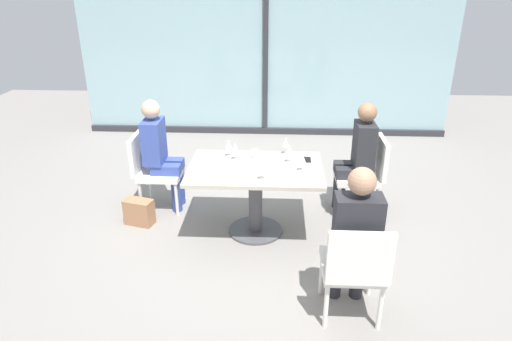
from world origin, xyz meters
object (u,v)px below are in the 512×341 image
object	(u,v)px
dining_table_main	(256,184)
wine_glass_3	(262,166)
handbag_0	(139,212)
chair_far_right	(366,171)
wine_glass_5	(289,150)
chair_far_left	(152,167)
person_far_left	(160,150)
wine_glass_4	(302,158)
chair_front_right	(355,266)
wine_glass_1	(228,144)
cell_phone_on_table	(307,160)
wine_glass_2	(286,142)
wine_glass_0	(235,147)
person_far_right	(358,153)
coffee_cup	(255,154)
person_front_right	(355,234)
handbag_1	(361,221)

from	to	relation	value
dining_table_main	wine_glass_3	bearing A→B (deg)	-75.03
handbag_0	chair_far_right	bearing A→B (deg)	24.69
dining_table_main	wine_glass_5	bearing A→B (deg)	22.82
chair_far_left	person_far_left	size ratio (longest dim) A/B	0.69
person_far_left	wine_glass_4	bearing A→B (deg)	-20.27
handbag_0	wine_glass_3	bearing A→B (deg)	-0.76
chair_front_right	wine_glass_1	distance (m)	1.92
cell_phone_on_table	handbag_0	size ratio (longest dim) A/B	0.48
wine_glass_2	handbag_0	size ratio (longest dim) A/B	0.62
wine_glass_2	wine_glass_3	distance (m)	0.69
person_far_left	chair_far_left	bearing A→B (deg)	180.00
wine_glass_0	wine_glass_5	xyz separation A→B (m)	(0.55, -0.05, 0.00)
wine_glass_0	cell_phone_on_table	bearing A→B (deg)	1.98
chair_far_right	person_far_right	world-z (taller)	person_far_right
dining_table_main	coffee_cup	world-z (taller)	coffee_cup
wine_glass_0	handbag_0	bearing A→B (deg)	-175.09
person_far_left	coffee_cup	size ratio (longest dim) A/B	14.00
chair_far_left	wine_glass_3	bearing A→B (deg)	-31.85
chair_front_right	wine_glass_4	bearing A→B (deg)	106.23
wine_glass_1	cell_phone_on_table	distance (m)	0.83
person_far_right	dining_table_main	bearing A→B (deg)	-155.21
person_front_right	wine_glass_1	distance (m)	1.80
chair_front_right	coffee_cup	distance (m)	1.72
chair_far_left	cell_phone_on_table	xyz separation A→B (m)	(1.70, -0.29, 0.24)
handbag_0	wine_glass_5	bearing A→B (deg)	16.90
person_front_right	wine_glass_0	xyz separation A→B (m)	(-1.01, 1.34, 0.16)
wine_glass_2	wine_glass_4	world-z (taller)	same
wine_glass_0	person_far_left	bearing A→B (deg)	160.14
chair_far_right	handbag_1	bearing A→B (deg)	-101.26
wine_glass_5	wine_glass_2	bearing A→B (deg)	98.64
wine_glass_1	wine_glass_2	size ratio (longest dim) A/B	1.00
person_front_right	coffee_cup	distance (m)	1.61
wine_glass_5	handbag_1	world-z (taller)	wine_glass_5
chair_front_right	wine_glass_3	size ratio (longest dim) A/B	4.70
chair_far_right	wine_glass_0	bearing A→B (deg)	-167.49
wine_glass_2	wine_glass_5	xyz separation A→B (m)	(0.03, -0.23, 0.00)
person_far_left	wine_glass_4	distance (m)	1.63
chair_far_left	wine_glass_0	bearing A→B (deg)	-17.77
wine_glass_5	person_far_left	bearing A→B (deg)	165.75
dining_table_main	wine_glass_3	distance (m)	0.43
person_far_left	wine_glass_3	size ratio (longest dim) A/B	6.81
coffee_cup	person_far_left	bearing A→B (deg)	166.16
chair_far_left	handbag_0	distance (m)	0.54
chair_far_right	wine_glass_2	xyz separation A→B (m)	(-0.89, -0.13, 0.37)
person_front_right	chair_front_right	bearing A→B (deg)	-90.00
person_far_right	coffee_cup	world-z (taller)	person_far_right
chair_far_left	wine_glass_0	xyz separation A→B (m)	(0.97, -0.31, 0.37)
person_front_right	handbag_0	size ratio (longest dim) A/B	4.20
wine_glass_4	handbag_0	bearing A→B (deg)	174.51
wine_glass_0	wine_glass_4	size ratio (longest dim) A/B	1.00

